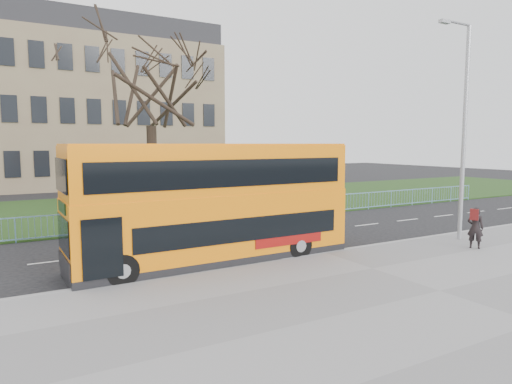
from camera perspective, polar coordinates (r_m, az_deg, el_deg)
ground at (r=18.74m, az=5.48°, el=-6.88°), size 120.00×120.00×0.00m
pavement at (r=13.97m, az=21.99°, el=-11.61°), size 80.00×10.50×0.12m
kerb at (r=17.52m, az=8.43°, el=-7.61°), size 80.00×0.20×0.14m
grass_verge at (r=31.34m, az=-9.75°, el=-1.62°), size 80.00×15.40×0.08m
guard_railing at (r=24.24m, az=-3.53°, el=-2.58°), size 40.00×0.12×1.10m
bare_tree at (r=26.10m, az=-13.01°, el=10.16°), size 8.46×8.46×12.09m
civic_building at (r=50.30m, az=-23.61°, el=8.78°), size 30.00×15.00×14.00m
yellow_bus at (r=15.95m, az=-5.14°, el=-1.06°), size 9.91×2.51×4.14m
pedestrian at (r=19.74m, az=25.73°, el=-4.05°), size 0.63×0.71×1.62m
street_lamp at (r=20.99m, az=24.45°, el=7.77°), size 1.89×0.22×8.93m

